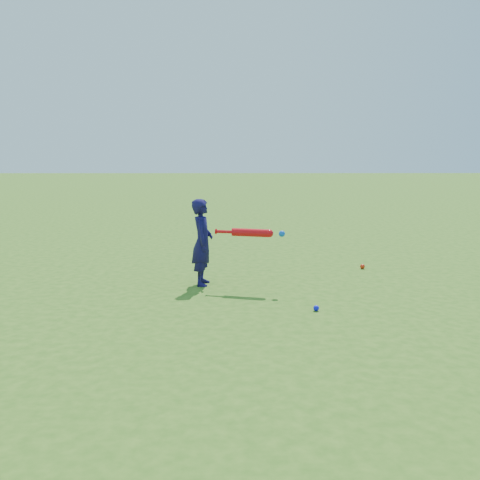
{
  "coord_description": "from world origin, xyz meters",
  "views": [
    {
      "loc": [
        1.08,
        -6.97,
        1.69
      ],
      "look_at": [
        1.13,
        -0.3,
        0.61
      ],
      "focal_mm": 40.0,
      "sensor_mm": 36.0,
      "label": 1
    }
  ],
  "objects": [
    {
      "name": "ground_ball_blue",
      "position": [
        1.95,
        -1.38,
        0.03
      ],
      "size": [
        0.06,
        0.06,
        0.06
      ],
      "primitive_type": "sphere",
      "color": "#0D11E6",
      "rests_on": "ground"
    },
    {
      "name": "bat_swing",
      "position": [
        1.3,
        -0.4,
        0.72
      ],
      "size": [
        0.87,
        0.28,
        0.1
      ],
      "rotation": [
        0.0,
        0.0,
        -0.25
      ],
      "color": "red",
      "rests_on": "ground"
    },
    {
      "name": "child",
      "position": [
        0.65,
        -0.18,
        0.56
      ],
      "size": [
        0.29,
        0.42,
        1.12
      ],
      "primitive_type": "imported",
      "rotation": [
        0.0,
        0.0,
        1.53
      ],
      "color": "#130E44",
      "rests_on": "ground"
    },
    {
      "name": "ground_ball_red",
      "position": [
        2.96,
        0.77,
        0.04
      ],
      "size": [
        0.07,
        0.07,
        0.07
      ],
      "primitive_type": "sphere",
      "color": "red",
      "rests_on": "ground"
    },
    {
      "name": "ground",
      "position": [
        0.0,
        0.0,
        0.0
      ],
      "size": [
        80.0,
        80.0,
        0.0
      ],
      "primitive_type": "plane",
      "color": "#346217",
      "rests_on": "ground"
    }
  ]
}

